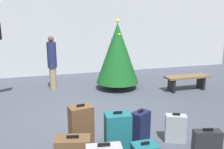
# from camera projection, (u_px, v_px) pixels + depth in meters

# --- Properties ---
(ground_plane) EXTENTS (16.00, 16.00, 0.00)m
(ground_plane) POSITION_uv_depth(u_px,v_px,m) (86.00, 117.00, 5.53)
(ground_plane) COLOR #424754
(back_wall) EXTENTS (16.00, 0.20, 3.36)m
(back_wall) POSITION_uv_depth(u_px,v_px,m) (63.00, 33.00, 9.58)
(back_wall) COLOR #B7BCC1
(back_wall) RESTS_ON ground_plane
(holiday_tree) EXTENTS (1.38, 1.38, 2.25)m
(holiday_tree) POSITION_uv_depth(u_px,v_px,m) (117.00, 53.00, 7.56)
(holiday_tree) COLOR #4C3319
(holiday_tree) RESTS_ON ground_plane
(waiting_bench) EXTENTS (1.45, 0.44, 0.48)m
(waiting_bench) POSITION_uv_depth(u_px,v_px,m) (187.00, 80.00, 7.52)
(waiting_bench) COLOR brown
(waiting_bench) RESTS_ON ground_plane
(traveller_0) EXTENTS (0.36, 0.36, 1.73)m
(traveller_0) POSITION_uv_depth(u_px,v_px,m) (52.00, 62.00, 7.43)
(traveller_0) COLOR gray
(traveller_0) RESTS_ON ground_plane
(suitcase_3) EXTENTS (0.40, 0.36, 0.66)m
(suitcase_3) POSITION_uv_depth(u_px,v_px,m) (140.00, 128.00, 4.23)
(suitcase_3) COLOR #141938
(suitcase_3) RESTS_ON ground_plane
(suitcase_4) EXTENTS (0.42, 0.32, 0.56)m
(suitcase_4) POSITION_uv_depth(u_px,v_px,m) (175.00, 128.00, 4.35)
(suitcase_4) COLOR #9EA0A5
(suitcase_4) RESTS_ON ground_plane
(suitcase_5) EXTENTS (0.44, 0.33, 0.79)m
(suitcase_5) POSITION_uv_depth(u_px,v_px,m) (81.00, 127.00, 4.15)
(suitcase_5) COLOR brown
(suitcase_5) RESTS_ON ground_plane
(suitcase_6) EXTENTS (0.42, 0.32, 0.83)m
(suitcase_6) POSITION_uv_depth(u_px,v_px,m) (118.00, 137.00, 3.74)
(suitcase_6) COLOR #19606B
(suitcase_6) RESTS_ON ground_plane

